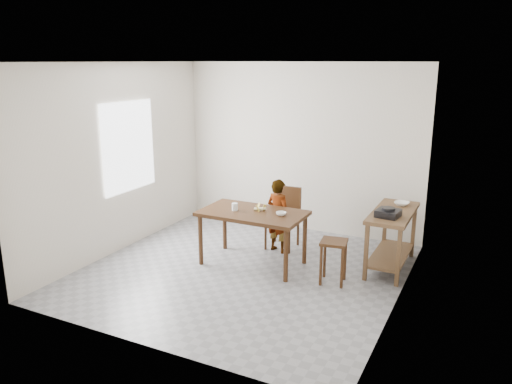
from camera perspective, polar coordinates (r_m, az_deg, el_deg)
The scene contains 17 objects.
floor at distance 6.72m, azimuth -1.53°, elevation -9.22°, with size 4.00×4.00×0.04m, color gray.
ceiling at distance 6.14m, azimuth -1.71°, elevation 14.82°, with size 4.00×4.00×0.04m, color white.
wall_back at distance 8.10m, azimuth 5.11°, elevation 5.03°, with size 4.00×0.04×2.70m, color beige.
wall_front at distance 4.66m, azimuth -13.32°, elevation -2.67°, with size 4.00×0.04×2.70m, color beige.
wall_left at distance 7.44m, azimuth -15.54°, elevation 3.67°, with size 0.04×4.00×2.70m, color beige.
wall_right at distance 5.66m, azimuth 16.77°, elevation 0.17°, with size 0.04×4.00×2.70m, color beige.
window_pane at distance 7.53m, azimuth -14.32°, elevation 5.04°, with size 0.02×1.10×1.30m, color white.
dining_table at distance 6.82m, azimuth -0.37°, elevation -5.27°, with size 1.40×0.80×0.75m, color #39200F, non-canonical shape.
prep_counter at distance 6.93m, azimuth 15.19°, elevation -5.28°, with size 0.50×1.20×0.80m, color brown, non-canonical shape.
child at distance 7.23m, azimuth 2.57°, elevation -2.72°, with size 0.40×0.26×1.09m, color silver.
dining_chair at distance 7.40m, azimuth 3.01°, elevation -3.06°, with size 0.43×0.43×0.90m, color #39200F, non-canonical shape.
stool at distance 6.37m, azimuth 8.81°, elevation -7.88°, with size 0.32×0.32×0.56m, color #39200F, non-canonical shape.
glass_tumbler at distance 6.75m, azimuth -2.44°, elevation -1.70°, with size 0.08×0.08×0.10m, color white.
small_bowl at distance 6.55m, azimuth 2.89°, elevation -2.49°, with size 0.14×0.14×0.04m, color white.
banana at distance 6.74m, azimuth 0.47°, elevation -1.88°, with size 0.19×0.13×0.07m, color #E3D058, non-canonical shape.
serving_bowl at distance 7.10m, azimuth 16.32°, elevation -1.28°, with size 0.20×0.20×0.05m, color white.
gas_burner at distance 6.53m, azimuth 14.87°, elevation -2.35°, with size 0.28×0.28×0.09m, color black.
Camera 1 is at (2.88, -5.42, 2.72)m, focal length 35.00 mm.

